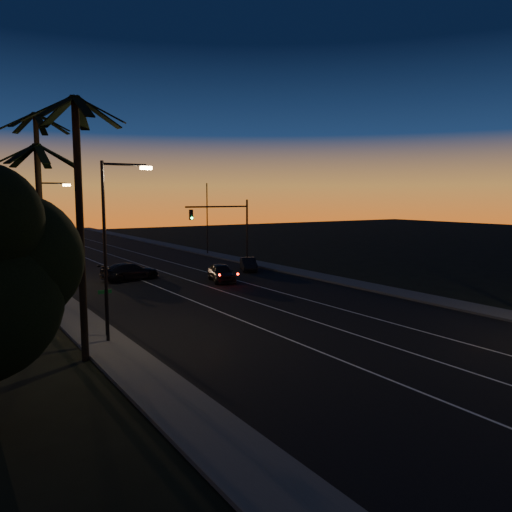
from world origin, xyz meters
TOP-DOWN VIEW (x-y plane):
  - road at (0.00, 30.00)m, footprint 20.00×170.00m
  - sidewalk_left at (-11.20, 30.00)m, footprint 2.40×170.00m
  - sidewalk_right at (11.20, 30.00)m, footprint 2.40×170.00m
  - lane_stripe_left at (-3.00, 30.00)m, footprint 0.12×160.00m
  - lane_stripe_mid at (0.50, 30.00)m, footprint 0.12×160.00m
  - lane_stripe_right at (4.00, 30.00)m, footprint 0.12×160.00m
  - palm_near at (-12.60, 18.00)m, footprint 4.25×4.16m
  - palm_mid at (-13.20, 24.00)m, footprint 4.25×4.16m
  - palm_far at (-12.20, 30.00)m, footprint 4.25×4.16m
  - streetlight_left_near at (-10.70, 20.00)m, footprint 2.55×0.26m
  - streetlight_left_far at (-10.69, 38.00)m, footprint 2.55×0.26m
  - street_sign at (-10.80, 21.00)m, footprint 0.70×0.06m
  - signal_mast at (7.14, 39.99)m, footprint 7.10×0.41m
  - signal_post at (-9.50, 39.98)m, footprint 0.28×0.37m
  - far_pole_left at (-11.00, 55.00)m, footprint 0.14×0.14m
  - far_pole_right at (11.00, 52.00)m, footprint 0.14×0.14m
  - lead_car at (2.62, 33.07)m, footprint 3.05×5.28m
  - right_car at (7.97, 37.26)m, footprint 2.87×4.12m
  - cross_car at (-3.78, 38.06)m, footprint 5.51×2.98m

SIDE VIEW (x-z plane):
  - road at x=0.00m, z-range 0.00..0.01m
  - lane_stripe_left at x=-3.00m, z-range 0.01..0.02m
  - lane_stripe_mid at x=0.50m, z-range 0.01..0.02m
  - lane_stripe_right at x=4.00m, z-range 0.01..0.02m
  - sidewalk_left at x=-11.20m, z-range 0.00..0.16m
  - sidewalk_right at x=11.20m, z-range 0.00..0.16m
  - right_car at x=7.97m, z-range 0.01..1.30m
  - cross_car at x=-3.78m, z-range 0.01..1.53m
  - lead_car at x=2.62m, z-range 0.01..1.54m
  - street_sign at x=-10.80m, z-range 0.36..2.96m
  - signal_post at x=-9.50m, z-range 0.79..4.99m
  - far_pole_left at x=-11.00m, z-range 0.00..9.00m
  - far_pole_right at x=11.00m, z-range 0.00..9.00m
  - signal_mast at x=7.14m, z-range 1.28..8.28m
  - streetlight_left_far at x=-10.69m, z-range 0.81..9.31m
  - streetlight_left_near at x=-10.70m, z-range 0.82..9.82m
  - palm_mid at x=-13.20m, z-range 1.24..11.27m
  - palm_near at x=-12.60m, z-range 1.31..12.84m
  - palm_far at x=-12.20m, z-range 1.35..13.88m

